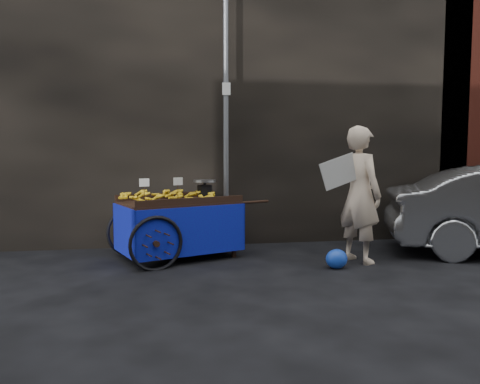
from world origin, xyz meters
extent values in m
plane|color=black|center=(0.00, 0.00, 0.00)|extent=(80.00, 80.00, 0.00)
cube|color=black|center=(-1.00, 2.60, 2.50)|extent=(11.00, 2.00, 5.00)
cylinder|color=slate|center=(0.30, 1.30, 2.00)|extent=(0.08, 0.08, 4.00)
cube|color=white|center=(0.30, 1.25, 2.40)|extent=(0.12, 0.02, 0.18)
cube|color=black|center=(-0.43, 0.82, 0.76)|extent=(1.76, 1.43, 0.06)
cube|color=black|center=(-0.59, 1.24, 0.83)|extent=(1.43, 0.58, 0.10)
cube|color=black|center=(-0.27, 0.40, 0.83)|extent=(1.43, 0.58, 0.10)
cube|color=black|center=(0.33, 0.71, 0.38)|extent=(0.06, 0.06, 0.76)
cube|color=black|center=(0.05, 1.42, 0.38)|extent=(0.06, 0.06, 0.76)
cylinder|color=black|center=(0.64, 0.83, 0.76)|extent=(0.46, 0.21, 0.04)
cylinder|color=black|center=(0.36, 1.54, 0.76)|extent=(0.46, 0.21, 0.04)
torus|color=black|center=(-0.73, 0.15, 0.33)|extent=(0.68, 0.30, 0.71)
torus|color=black|center=(-1.10, 1.11, 0.33)|extent=(0.68, 0.30, 0.71)
cylinder|color=black|center=(-0.92, 0.63, 0.33)|extent=(0.43, 1.01, 0.05)
cube|color=#11089C|center=(-0.26, 0.37, 0.44)|extent=(1.46, 0.58, 0.65)
cube|color=#11089C|center=(-0.61, 1.27, 0.44)|extent=(1.46, 0.58, 0.65)
cube|color=#11089C|center=(-1.15, 0.54, 0.44)|extent=(0.37, 0.93, 0.65)
cube|color=#11089C|center=(0.29, 1.10, 0.44)|extent=(0.37, 0.93, 0.65)
cube|color=black|center=(-0.05, 1.02, 0.92)|extent=(0.21, 0.19, 0.15)
cylinder|color=silver|center=(-0.05, 1.02, 1.06)|extent=(0.42, 0.42, 0.03)
cube|color=white|center=(-0.88, 0.54, 1.07)|extent=(0.13, 0.06, 0.10)
cube|color=white|center=(-0.44, 0.71, 1.07)|extent=(0.13, 0.06, 0.10)
imported|color=beige|center=(1.94, 0.17, 0.91)|extent=(0.69, 0.79, 1.82)
cube|color=silver|center=(1.62, 0.08, 1.22)|extent=(0.58, 0.09, 0.50)
ellipsoid|color=#1941BD|center=(1.52, -0.15, 0.12)|extent=(0.28, 0.22, 0.25)
camera|label=1|loc=(-0.63, -5.68, 1.48)|focal=35.00mm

